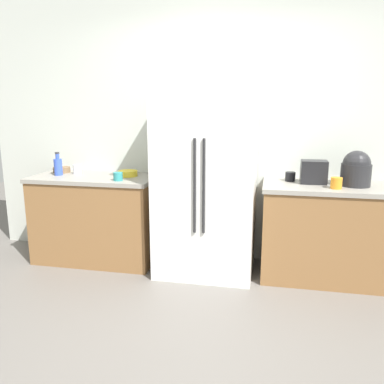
{
  "coord_description": "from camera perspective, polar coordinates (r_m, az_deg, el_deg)",
  "views": [
    {
      "loc": [
        0.52,
        -2.28,
        1.59
      ],
      "look_at": [
        -0.03,
        0.41,
        0.98
      ],
      "focal_mm": 36.33,
      "sensor_mm": 36.0,
      "label": 1
    }
  ],
  "objects": [
    {
      "name": "cup_c",
      "position": [
        4.27,
        -16.51,
        3.22
      ],
      "size": [
        0.08,
        0.08,
        0.1
      ],
      "primitive_type": "cylinder",
      "color": "white",
      "rests_on": "counter_left"
    },
    {
      "name": "ground_plane",
      "position": [
        2.82,
        -1.16,
        -21.75
      ],
      "size": [
        10.22,
        10.22,
        0.0
      ],
      "primitive_type": "plane",
      "color": "slate"
    },
    {
      "name": "cup_a",
      "position": [
        3.57,
        20.43,
        1.24
      ],
      "size": [
        0.1,
        0.1,
        0.1
      ],
      "primitive_type": "cylinder",
      "color": "orange",
      "rests_on": "counter_right"
    },
    {
      "name": "bowl_b",
      "position": [
        4.41,
        -18.58,
        3.12
      ],
      "size": [
        0.18,
        0.18,
        0.06
      ],
      "primitive_type": "cylinder",
      "color": "brown",
      "rests_on": "counter_left"
    },
    {
      "name": "kitchen_back_panel",
      "position": [
        4.04,
        4.26,
        11.24
      ],
      "size": [
        5.11,
        0.1,
        3.01
      ],
      "primitive_type": "cube",
      "color": "silver",
      "rests_on": "ground_plane"
    },
    {
      "name": "refrigerator",
      "position": [
        3.68,
        2.13,
        1.94
      ],
      "size": [
        0.92,
        0.74,
        1.83
      ],
      "color": "white",
      "rests_on": "ground_plane"
    },
    {
      "name": "toaster",
      "position": [
        3.74,
        17.44,
        2.82
      ],
      "size": [
        0.23,
        0.17,
        0.21
      ],
      "primitive_type": "cube",
      "color": "black",
      "rests_on": "counter_right"
    },
    {
      "name": "counter_right",
      "position": [
        3.85,
        20.24,
        -5.57
      ],
      "size": [
        1.34,
        0.66,
        0.89
      ],
      "color": "olive",
      "rests_on": "ground_plane"
    },
    {
      "name": "cup_b",
      "position": [
        3.78,
        -10.81,
        2.25
      ],
      "size": [
        0.09,
        0.09,
        0.08
      ],
      "primitive_type": "cylinder",
      "color": "teal",
      "rests_on": "counter_left"
    },
    {
      "name": "counter_left",
      "position": [
        4.19,
        -13.71,
        -3.7
      ],
      "size": [
        1.26,
        0.66,
        0.89
      ],
      "color": "olive",
      "rests_on": "ground_plane"
    },
    {
      "name": "rice_cooker",
      "position": [
        3.75,
        22.95,
        3.07
      ],
      "size": [
        0.26,
        0.26,
        0.32
      ],
      "color": "#262628",
      "rests_on": "counter_right"
    },
    {
      "name": "bottle_a",
      "position": [
        4.23,
        -19.06,
        3.61
      ],
      "size": [
        0.08,
        0.08,
        0.24
      ],
      "color": "blue",
      "rests_on": "counter_left"
    },
    {
      "name": "bowl_a",
      "position": [
        4.01,
        -9.41,
        2.72
      ],
      "size": [
        0.2,
        0.2,
        0.06
      ],
      "primitive_type": "cylinder",
      "color": "yellow",
      "rests_on": "counter_left"
    },
    {
      "name": "cup_d",
      "position": [
        3.81,
        14.22,
        2.21
      ],
      "size": [
        0.09,
        0.09,
        0.09
      ],
      "primitive_type": "cylinder",
      "color": "black",
      "rests_on": "counter_right"
    }
  ]
}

